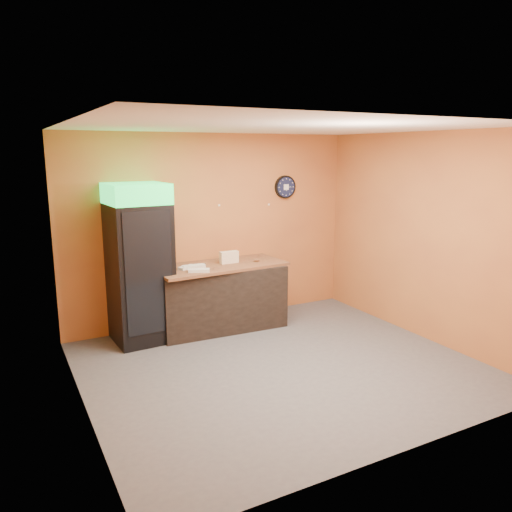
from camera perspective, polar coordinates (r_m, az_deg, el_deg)
floor at (r=6.16m, az=2.82°, el=-12.46°), size 4.50×4.50×0.00m
back_wall at (r=7.49m, az=-4.91°, el=3.10°), size 4.50×0.02×2.80m
left_wall at (r=4.99m, az=-19.84°, el=-2.03°), size 0.02×4.00×2.80m
right_wall at (r=7.13m, az=18.69°, el=2.07°), size 0.02×4.00×2.80m
ceiling at (r=5.62m, az=3.12°, el=14.54°), size 4.50×4.00×0.02m
beverage_cooler at (r=6.79m, az=-13.08°, el=-1.14°), size 0.78×0.80×2.13m
prep_counter at (r=7.30m, az=-4.16°, el=-4.73°), size 1.85×0.89×0.91m
wall_clock at (r=7.96m, az=3.36°, el=7.88°), size 0.36×0.06×0.36m
wall_phone at (r=7.15m, az=-9.87°, el=5.37°), size 0.12×0.11×0.23m
butcher_paper at (r=7.18m, az=-4.22°, el=-1.11°), size 1.94×0.97×0.04m
sub_roll_stack at (r=7.22m, az=-3.10°, el=-0.14°), size 0.27×0.10×0.17m
wrapped_sandwich_left at (r=6.97m, az=-7.15°, el=-1.21°), size 0.32×0.13×0.04m
wrapped_sandwich_mid at (r=6.75m, az=-6.55°, el=-1.65°), size 0.31×0.21×0.04m
wrapped_sandwich_right at (r=6.96m, az=-7.89°, el=-1.28°), size 0.28×0.21×0.04m
kitchen_tool at (r=7.05m, az=-5.92°, el=-0.98°), size 0.05×0.05×0.05m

